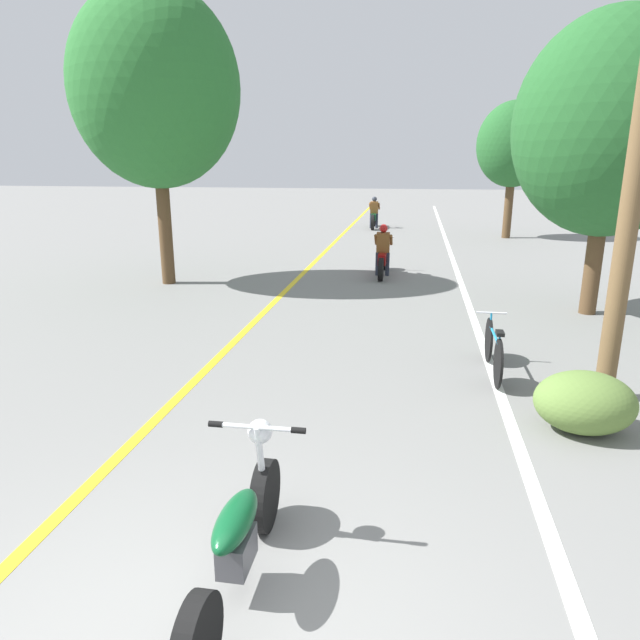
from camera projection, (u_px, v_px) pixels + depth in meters
lane_stripe_center at (305, 271)px, 15.73m from camera, size 0.14×48.00×0.01m
lane_stripe_edge at (459, 276)px, 15.08m from camera, size 0.14×48.00×0.01m
utility_pole at (638, 152)px, 6.53m from camera, size 1.10×0.24×5.92m
roadside_tree_right_near at (611, 126)px, 10.47m from camera, size 3.54×3.18×5.61m
roadside_tree_right_far at (514, 145)px, 21.53m from camera, size 2.76×2.49×5.12m
roadside_tree_left at (155, 88)px, 13.00m from camera, size 3.92×3.52×6.80m
roadside_bush at (585, 402)px, 6.37m from camera, size 1.10×0.88×0.70m
motorcycle_foreground at (239, 538)px, 3.99m from camera, size 0.76×2.13×1.03m
motorcycle_rider_lead at (383, 256)px, 15.08m from camera, size 0.50×2.10×1.35m
motorcycle_rider_far at (374, 216)px, 25.58m from camera, size 0.50×2.21×1.39m
bicycle_parked at (493, 349)px, 8.12m from camera, size 0.44×1.74×0.79m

